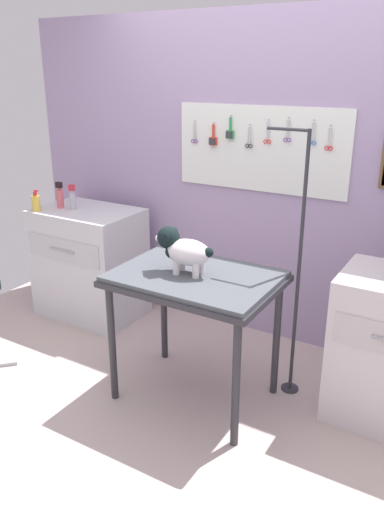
{
  "coord_description": "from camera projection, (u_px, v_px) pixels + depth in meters",
  "views": [
    {
      "loc": [
        1.44,
        -2.06,
        1.92
      ],
      "look_at": [
        0.07,
        0.24,
        0.94
      ],
      "focal_mm": 35.94,
      "sensor_mm": 36.0,
      "label": 1
    }
  ],
  "objects": [
    {
      "name": "ground",
      "position": [
        161.0,
        418.0,
        3.02
      ],
      "size": [
        4.4,
        4.0,
        0.04
      ],
      "primitive_type": "cube",
      "color": "#BFABA3"
    },
    {
      "name": "grooming_table",
      "position": [
        195.0,
        287.0,
        2.95
      ],
      "size": [
        0.94,
        0.67,
        0.82
      ],
      "color": "#2D2D33",
      "rests_on": "ground"
    },
    {
      "name": "rear_wall_panel",
      "position": [
        259.0,
        182.0,
        3.64
      ],
      "size": [
        4.0,
        0.11,
        2.3
      ],
      "color": "#A590B6",
      "rests_on": "ground"
    },
    {
      "name": "detangler_spray",
      "position": [
        73.0,
        199.0,
        3.96
      ],
      "size": [
        0.05,
        0.05,
        0.2
      ],
      "color": "#B1B0BF",
      "rests_on": "counter_left"
    },
    {
      "name": "grooming_arm",
      "position": [
        297.0,
        279.0,
        3.0
      ],
      "size": [
        0.3,
        0.11,
        1.62
      ],
      "color": "#2D2D33",
      "rests_on": "ground"
    },
    {
      "name": "conditioner_bottle",
      "position": [
        36.0,
        203.0,
        3.93
      ],
      "size": [
        0.07,
        0.06,
        0.17
      ],
      "color": "gold",
      "rests_on": "counter_left"
    },
    {
      "name": "dog",
      "position": [
        183.0,
        249.0,
        2.89
      ],
      "size": [
        0.37,
        0.19,
        0.26
      ],
      "color": "white",
      "rests_on": "grooming_table"
    },
    {
      "name": "counter_left",
      "position": [
        90.0,
        263.0,
        4.13
      ],
      "size": [
        0.8,
        0.58,
        0.88
      ],
      "color": "silver",
      "rests_on": "ground"
    },
    {
      "name": "spray_bottle_tall",
      "position": [
        60.0,
        197.0,
        4.01
      ],
      "size": [
        0.05,
        0.05,
        0.21
      ],
      "color": "#D46067",
      "rests_on": "counter_left"
    }
  ]
}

